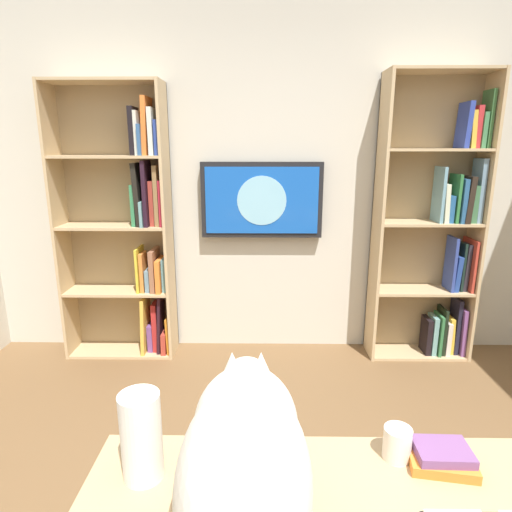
{
  "coord_description": "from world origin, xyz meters",
  "views": [
    {
      "loc": [
        0.06,
        1.12,
        1.61
      ],
      "look_at": [
        0.09,
        -1.12,
        1.04
      ],
      "focal_mm": 29.95,
      "sensor_mm": 36.0,
      "label": 1
    }
  ],
  "objects_px": {
    "wall_mounted_tv": "(262,200)",
    "paper_towel_roll": "(141,436)",
    "coffee_mug": "(397,443)",
    "desk_book_stack": "(442,457)",
    "bookshelf_right": "(130,228)",
    "bookshelf_left": "(438,230)",
    "cat": "(245,461)"
  },
  "relations": [
    {
      "from": "paper_towel_roll",
      "to": "coffee_mug",
      "type": "bearing_deg",
      "value": -173.65
    },
    {
      "from": "bookshelf_left",
      "to": "coffee_mug",
      "type": "xyz_separation_m",
      "value": [
        0.94,
        2.12,
        -0.23
      ]
    },
    {
      "from": "paper_towel_roll",
      "to": "coffee_mug",
      "type": "height_order",
      "value": "paper_towel_roll"
    },
    {
      "from": "wall_mounted_tv",
      "to": "paper_towel_roll",
      "type": "relative_size",
      "value": 3.72
    },
    {
      "from": "bookshelf_right",
      "to": "wall_mounted_tv",
      "type": "xyz_separation_m",
      "value": [
        -1.01,
        -0.08,
        0.21
      ]
    },
    {
      "from": "paper_towel_roll",
      "to": "coffee_mug",
      "type": "distance_m",
      "value": 0.72
    },
    {
      "from": "bookshelf_right",
      "to": "paper_towel_roll",
      "type": "distance_m",
      "value": 2.31
    },
    {
      "from": "coffee_mug",
      "to": "desk_book_stack",
      "type": "distance_m",
      "value": 0.12
    },
    {
      "from": "cat",
      "to": "coffee_mug",
      "type": "bearing_deg",
      "value": -148.52
    },
    {
      "from": "bookshelf_left",
      "to": "cat",
      "type": "height_order",
      "value": "bookshelf_left"
    },
    {
      "from": "bookshelf_right",
      "to": "desk_book_stack",
      "type": "height_order",
      "value": "bookshelf_right"
    },
    {
      "from": "wall_mounted_tv",
      "to": "paper_towel_roll",
      "type": "distance_m",
      "value": 2.33
    },
    {
      "from": "bookshelf_right",
      "to": "coffee_mug",
      "type": "relative_size",
      "value": 21.54
    },
    {
      "from": "bookshelf_right",
      "to": "paper_towel_roll",
      "type": "xyz_separation_m",
      "value": [
        -0.69,
        2.2,
        -0.15
      ]
    },
    {
      "from": "coffee_mug",
      "to": "bookshelf_right",
      "type": "bearing_deg",
      "value": -56.61
    },
    {
      "from": "bookshelf_left",
      "to": "wall_mounted_tv",
      "type": "height_order",
      "value": "bookshelf_left"
    },
    {
      "from": "paper_towel_roll",
      "to": "coffee_mug",
      "type": "relative_size",
      "value": 2.59
    },
    {
      "from": "bookshelf_right",
      "to": "cat",
      "type": "distance_m",
      "value": 2.57
    },
    {
      "from": "bookshelf_left",
      "to": "paper_towel_roll",
      "type": "height_order",
      "value": "bookshelf_left"
    },
    {
      "from": "cat",
      "to": "coffee_mug",
      "type": "xyz_separation_m",
      "value": [
        -0.43,
        -0.26,
        -0.15
      ]
    },
    {
      "from": "bookshelf_right",
      "to": "coffee_mug",
      "type": "distance_m",
      "value": 2.55
    },
    {
      "from": "coffee_mug",
      "to": "desk_book_stack",
      "type": "xyz_separation_m",
      "value": [
        -0.12,
        0.03,
        -0.02
      ]
    },
    {
      "from": "wall_mounted_tv",
      "to": "paper_towel_roll",
      "type": "height_order",
      "value": "wall_mounted_tv"
    },
    {
      "from": "bookshelf_right",
      "to": "paper_towel_roll",
      "type": "relative_size",
      "value": 8.31
    },
    {
      "from": "wall_mounted_tv",
      "to": "desk_book_stack",
      "type": "bearing_deg",
      "value": 102.91
    },
    {
      "from": "bookshelf_right",
      "to": "bookshelf_left",
      "type": "bearing_deg",
      "value": 179.95
    },
    {
      "from": "paper_towel_roll",
      "to": "desk_book_stack",
      "type": "height_order",
      "value": "paper_towel_roll"
    },
    {
      "from": "cat",
      "to": "coffee_mug",
      "type": "relative_size",
      "value": 6.8
    },
    {
      "from": "bookshelf_right",
      "to": "desk_book_stack",
      "type": "xyz_separation_m",
      "value": [
        -1.52,
        2.15,
        -0.25
      ]
    },
    {
      "from": "cat",
      "to": "paper_towel_roll",
      "type": "height_order",
      "value": "cat"
    },
    {
      "from": "wall_mounted_tv",
      "to": "paper_towel_roll",
      "type": "xyz_separation_m",
      "value": [
        0.32,
        2.28,
        -0.36
      ]
    },
    {
      "from": "desk_book_stack",
      "to": "wall_mounted_tv",
      "type": "bearing_deg",
      "value": -77.09
    }
  ]
}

